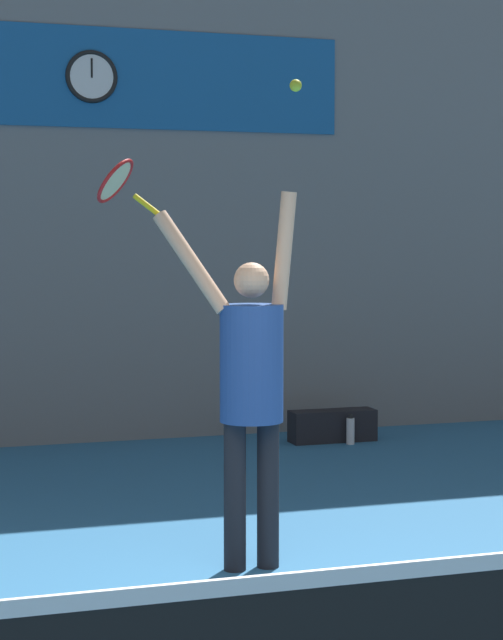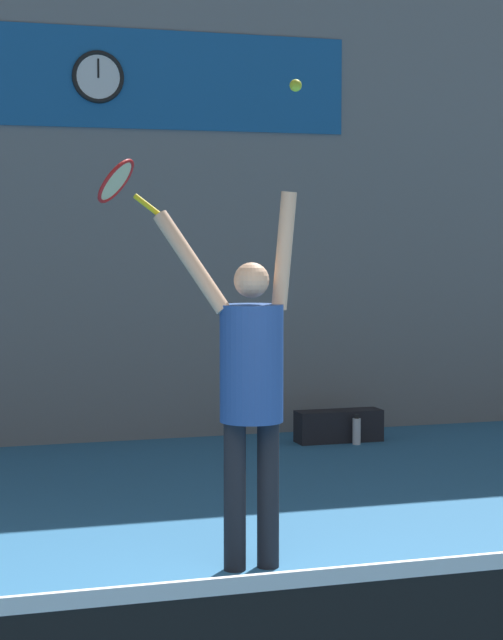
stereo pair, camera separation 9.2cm
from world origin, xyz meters
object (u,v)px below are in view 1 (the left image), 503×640
tennis_racket (118,183)px  water_bottle (350,431)px  tennis_ball (296,86)px  equipment_bag (332,426)px  scoreboard_clock (92,77)px  tennis_player (250,377)px

tennis_racket → water_bottle: size_ratio=1.46×
tennis_ball → equipment_bag: 5.05m
scoreboard_clock → tennis_ball: bearing=-85.5°
tennis_ball → water_bottle: (1.91, 3.71, -2.66)m
equipment_bag → scoreboard_clock: bearing=164.1°
scoreboard_clock → water_bottle: scoreboard_clock is taller
scoreboard_clock → equipment_bag: 3.97m
tennis_ball → scoreboard_clock: bearing=94.5°
water_bottle → equipment_bag: (-0.10, 0.20, 0.02)m
tennis_ball → water_bottle: tennis_ball is taller
tennis_player → water_bottle: 4.30m
tennis_player → water_bottle: (2.14, 3.59, -1.00)m
scoreboard_clock → tennis_ball: 4.57m
scoreboard_clock → tennis_player: (0.12, -4.41, -2.29)m
tennis_ball → equipment_bag: bearing=65.1°
water_bottle → equipment_bag: bearing=117.5°
tennis_racket → water_bottle: tennis_racket is taller
scoreboard_clock → tennis_player: scoreboard_clock is taller
scoreboard_clock → tennis_racket: scoreboard_clock is taller
scoreboard_clock → tennis_player: bearing=-88.4°
tennis_racket → tennis_ball: bearing=-28.3°
water_bottle → scoreboard_clock: bearing=160.3°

